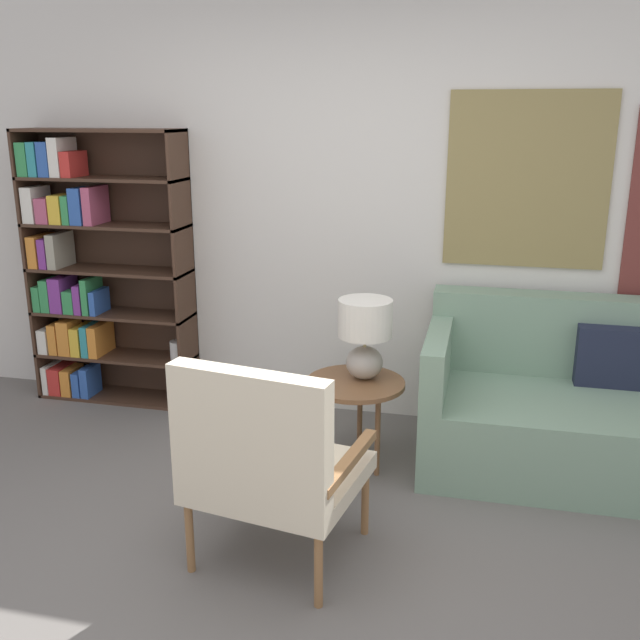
{
  "coord_description": "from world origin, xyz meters",
  "views": [
    {
      "loc": [
        0.81,
        -2.31,
        1.91
      ],
      "look_at": [
        0.02,
        1.03,
        0.9
      ],
      "focal_mm": 40.0,
      "sensor_mm": 36.0,
      "label": 1
    }
  ],
  "objects_px": {
    "couch": "(608,413)",
    "bookshelf": "(89,272)",
    "table_lamp": "(365,332)",
    "armchair": "(266,459)",
    "side_table": "(355,390)"
  },
  "relations": [
    {
      "from": "couch",
      "to": "bookshelf",
      "type": "bearing_deg",
      "value": 174.82
    },
    {
      "from": "couch",
      "to": "table_lamp",
      "type": "bearing_deg",
      "value": -169.51
    },
    {
      "from": "bookshelf",
      "to": "armchair",
      "type": "relative_size",
      "value": 1.89
    },
    {
      "from": "side_table",
      "to": "table_lamp",
      "type": "xyz_separation_m",
      "value": [
        0.04,
        0.06,
        0.32
      ]
    },
    {
      "from": "bookshelf",
      "to": "side_table",
      "type": "relative_size",
      "value": 3.33
    },
    {
      "from": "table_lamp",
      "to": "armchair",
      "type": "bearing_deg",
      "value": -101.99
    },
    {
      "from": "armchair",
      "to": "couch",
      "type": "height_order",
      "value": "armchair"
    },
    {
      "from": "side_table",
      "to": "table_lamp",
      "type": "relative_size",
      "value": 1.22
    },
    {
      "from": "bookshelf",
      "to": "armchair",
      "type": "bearing_deg",
      "value": -42.85
    },
    {
      "from": "armchair",
      "to": "couch",
      "type": "bearing_deg",
      "value": 40.36
    },
    {
      "from": "bookshelf",
      "to": "couch",
      "type": "relative_size",
      "value": 0.91
    },
    {
      "from": "bookshelf",
      "to": "side_table",
      "type": "distance_m",
      "value": 2.05
    },
    {
      "from": "table_lamp",
      "to": "side_table",
      "type": "bearing_deg",
      "value": -123.92
    },
    {
      "from": "armchair",
      "to": "side_table",
      "type": "relative_size",
      "value": 1.76
    },
    {
      "from": "side_table",
      "to": "table_lamp",
      "type": "height_order",
      "value": "table_lamp"
    }
  ]
}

